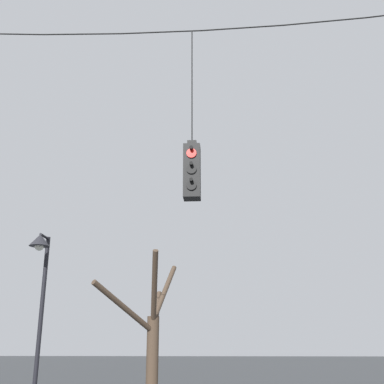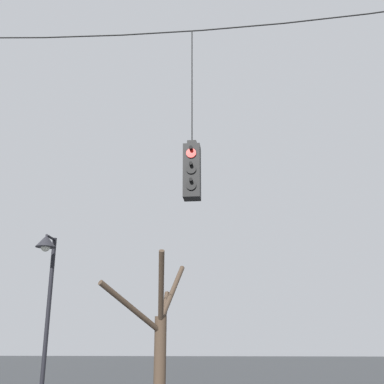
% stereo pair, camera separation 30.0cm
% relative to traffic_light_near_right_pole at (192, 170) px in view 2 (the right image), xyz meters
% --- Properties ---
extents(span_wire, '(12.67, 0.03, 0.37)m').
position_rel_traffic_light_near_right_pole_xyz_m(span_wire, '(-0.69, 0.01, 3.43)').
color(span_wire, black).
extents(traffic_light_near_right_pole, '(0.34, 0.46, 3.92)m').
position_rel_traffic_light_near_right_pole_xyz_m(traffic_light_near_right_pole, '(0.00, 0.00, 0.00)').
color(traffic_light_near_right_pole, black).
extents(street_lamp, '(0.56, 0.95, 5.17)m').
position_rel_traffic_light_near_right_pole_xyz_m(street_lamp, '(-4.40, 3.80, -1.53)').
color(street_lamp, black).
rests_on(street_lamp, ground_plane).
extents(bare_tree, '(2.23, 4.28, 5.14)m').
position_rel_traffic_light_near_right_pole_xyz_m(bare_tree, '(-1.79, 7.33, -3.15)').
color(bare_tree, '#423326').
rests_on(bare_tree, ground_plane).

